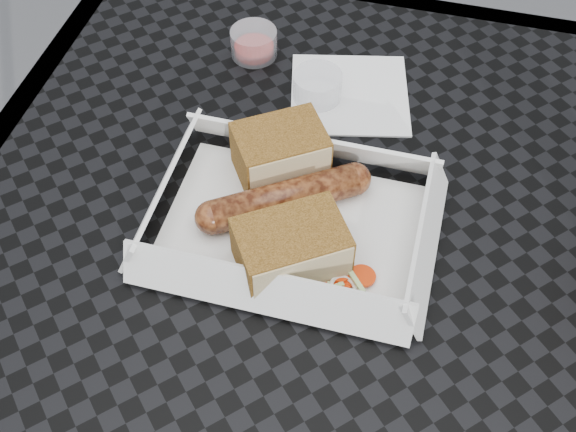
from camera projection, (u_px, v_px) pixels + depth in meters
The scene contains 9 objects.
patio_table at pixel (363, 320), 0.67m from camera, with size 0.80×0.80×0.74m.
food_tray at pixel (291, 227), 0.64m from camera, with size 0.22×0.15×0.00m, color white.
bratwurst at pixel (285, 198), 0.64m from camera, with size 0.14×0.10×0.03m.
bread_near at pixel (280, 153), 0.66m from camera, with size 0.08×0.06×0.05m, color brown.
bread_far at pixel (291, 248), 0.60m from camera, with size 0.09×0.06×0.05m, color brown.
veg_garnish at pixel (343, 288), 0.60m from camera, with size 0.03×0.03×0.00m.
napkin at pixel (350, 94), 0.75m from camera, with size 0.12×0.12×0.00m, color white.
condiment_cup_sauce at pixel (254, 43), 0.77m from camera, with size 0.05×0.05×0.03m, color #96100A.
condiment_cup_empty at pixel (317, 87), 0.73m from camera, with size 0.05×0.05×0.03m, color silver.
Camera 1 is at (0.02, -0.34, 1.26)m, focal length 45.00 mm.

